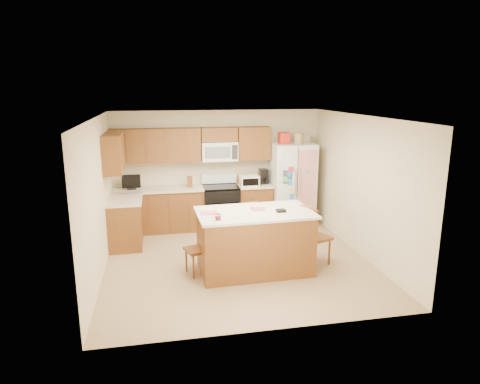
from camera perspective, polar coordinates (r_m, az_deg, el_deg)
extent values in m
plane|color=#84694F|center=(7.60, -0.35, -9.17)|extent=(4.50, 4.50, 0.00)
cube|color=beige|center=(9.38, -2.92, 3.21)|extent=(4.50, 0.10, 2.50)
cube|color=beige|center=(5.11, 4.36, -5.85)|extent=(4.50, 0.10, 2.50)
cube|color=beige|center=(7.16, -18.36, -0.80)|extent=(0.10, 4.50, 2.50)
cube|color=beige|center=(7.93, 15.82, 0.76)|extent=(0.10, 4.50, 2.50)
cube|color=white|center=(7.02, -0.38, 9.98)|extent=(4.50, 4.50, 0.04)
cube|color=brown|center=(9.19, -10.74, -2.44)|extent=(1.87, 0.60, 0.88)
cube|color=brown|center=(9.41, 1.86, -1.82)|extent=(0.72, 0.60, 0.88)
cube|color=brown|center=(8.47, -14.99, -4.06)|extent=(0.60, 0.95, 0.88)
cube|color=beige|center=(9.06, -10.87, 0.34)|extent=(1.87, 0.64, 0.04)
cube|color=beige|center=(9.29, 1.90, 0.90)|extent=(0.72, 0.64, 0.04)
cube|color=beige|center=(8.34, -15.12, -1.05)|extent=(0.64, 0.95, 0.04)
cube|color=brown|center=(9.04, -11.20, 6.10)|extent=(1.85, 0.33, 0.70)
cube|color=brown|center=(9.27, 1.80, 6.53)|extent=(0.70, 0.33, 0.70)
cube|color=brown|center=(9.11, -2.83, 7.69)|extent=(0.76, 0.33, 0.29)
cube|color=brown|center=(8.18, -16.53, 5.01)|extent=(0.33, 0.95, 0.70)
cube|color=brown|center=(8.90, -14.92, 5.78)|extent=(0.02, 0.01, 0.66)
cube|color=brown|center=(8.91, -14.49, -3.14)|extent=(0.02, 0.01, 0.84)
cube|color=brown|center=(8.88, -12.33, 5.91)|extent=(0.02, 0.01, 0.66)
cube|color=brown|center=(8.89, -11.91, -3.03)|extent=(0.02, 0.01, 0.84)
cube|color=brown|center=(8.88, -9.74, 6.02)|extent=(0.02, 0.01, 0.66)
cube|color=brown|center=(8.89, -9.34, -2.92)|extent=(0.02, 0.01, 0.84)
cube|color=brown|center=(8.90, -7.15, 6.13)|extent=(0.01, 0.01, 0.66)
cube|color=brown|center=(8.91, -6.77, -2.79)|extent=(0.01, 0.01, 0.84)
cube|color=brown|center=(9.10, 1.73, 6.40)|extent=(0.01, 0.01, 0.66)
cube|color=brown|center=(9.11, 2.05, -2.33)|extent=(0.01, 0.01, 0.84)
cube|color=white|center=(9.13, -2.78, 5.46)|extent=(0.76, 0.38, 0.40)
cube|color=slate|center=(8.93, -2.98, 5.28)|extent=(0.54, 0.01, 0.24)
cube|color=#262626|center=(8.99, -0.70, 5.35)|extent=(0.12, 0.01, 0.30)
cube|color=brown|center=(9.07, -6.71, 1.34)|extent=(0.10, 0.14, 0.22)
cube|color=black|center=(9.10, -14.25, 0.41)|extent=(0.18, 0.12, 0.02)
cube|color=black|center=(9.07, -14.31, 1.39)|extent=(0.38, 0.03, 0.28)
cube|color=#B24406|center=(9.32, 0.82, 1.64)|extent=(0.35, 0.22, 0.18)
cube|color=white|center=(9.10, 1.24, 1.50)|extent=(0.40, 0.28, 0.23)
cube|color=black|center=(8.96, 1.43, 1.32)|extent=(0.34, 0.01, 0.15)
cube|color=black|center=(9.36, 3.14, 2.12)|extent=(0.18, 0.22, 0.32)
cylinder|color=black|center=(9.31, 3.24, 1.61)|extent=(0.12, 0.12, 0.12)
cube|color=black|center=(9.26, -2.58, -2.08)|extent=(0.76, 0.64, 0.88)
cube|color=black|center=(8.95, -2.27, -2.76)|extent=(0.68, 0.01, 0.42)
cube|color=black|center=(9.14, -2.61, 0.72)|extent=(0.76, 0.64, 0.03)
cube|color=white|center=(9.37, -2.86, 1.82)|extent=(0.76, 0.10, 0.20)
cube|color=white|center=(9.44, 6.90, 1.03)|extent=(0.90, 0.75, 1.80)
cube|color=#4C4C4C|center=(9.09, 7.64, 0.51)|extent=(0.02, 0.01, 1.75)
cube|color=silver|center=(9.02, 7.41, 1.39)|extent=(0.02, 0.03, 0.55)
cube|color=silver|center=(9.05, 8.01, 1.41)|extent=(0.02, 0.03, 0.55)
cube|color=#3F3F44|center=(8.97, 6.35, 2.00)|extent=(0.20, 0.01, 0.28)
cube|color=#D84C59|center=(9.12, 8.86, 1.48)|extent=(0.42, 0.01, 1.30)
cube|color=red|center=(9.22, 5.89, 7.18)|extent=(0.22, 0.22, 0.24)
cylinder|color=tan|center=(9.26, 7.77, 7.09)|extent=(0.18, 0.18, 0.22)
cube|color=gray|center=(9.44, 8.56, 7.07)|extent=(0.18, 0.20, 0.18)
cube|color=brown|center=(7.07, 1.95, -6.73)|extent=(1.81, 1.06, 0.98)
cube|color=beige|center=(6.91, 1.99, -2.77)|extent=(1.89, 1.14, 0.04)
cylinder|color=red|center=(6.46, -2.94, -3.47)|extent=(0.08, 0.08, 0.06)
cylinder|color=white|center=(6.46, -2.94, -3.34)|extent=(0.09, 0.09, 0.09)
cube|color=#DD9D96|center=(6.97, 2.38, -2.13)|extent=(0.20, 0.16, 0.07)
cube|color=black|center=(6.90, 5.46, -2.49)|extent=(0.15, 0.12, 0.04)
cube|color=white|center=(6.68, -4.42, -3.13)|extent=(0.31, 0.25, 0.02)
cube|color=#D84C4C|center=(6.76, -4.16, -2.81)|extent=(0.27, 0.21, 0.01)
cylinder|color=white|center=(6.57, -0.31, -3.38)|extent=(0.14, 0.06, 0.01)
cube|color=brown|center=(7.01, -5.71, -7.67)|extent=(0.46, 0.47, 0.04)
cylinder|color=brown|center=(7.18, -7.17, -9.03)|extent=(0.03, 0.03, 0.39)
cylinder|color=brown|center=(6.91, -6.23, -9.92)|extent=(0.03, 0.03, 0.39)
cylinder|color=brown|center=(7.27, -5.15, -8.67)|extent=(0.03, 0.03, 0.39)
cylinder|color=brown|center=(7.01, -4.14, -9.53)|extent=(0.03, 0.03, 0.39)
cylinder|color=brown|center=(7.10, -5.03, -5.33)|extent=(0.02, 0.02, 0.44)
cylinder|color=brown|center=(7.05, -4.81, -5.49)|extent=(0.02, 0.02, 0.44)
cylinder|color=brown|center=(6.99, -4.59, -5.66)|extent=(0.02, 0.02, 0.44)
cylinder|color=brown|center=(6.93, -4.36, -5.82)|extent=(0.02, 0.02, 0.44)
cylinder|color=brown|center=(6.87, -4.13, -5.99)|extent=(0.02, 0.02, 0.44)
cube|color=brown|center=(6.92, -4.62, -3.95)|extent=(0.14, 0.36, 0.05)
cube|color=brown|center=(7.78, 0.39, -4.97)|extent=(0.55, 0.54, 0.05)
cylinder|color=brown|center=(8.07, 0.90, -6.10)|extent=(0.04, 0.04, 0.45)
cylinder|color=brown|center=(7.90, -1.30, -6.53)|extent=(0.04, 0.04, 0.45)
cylinder|color=brown|center=(7.82, 2.09, -6.76)|extent=(0.04, 0.04, 0.45)
cylinder|color=brown|center=(7.65, -0.16, -7.23)|extent=(0.04, 0.04, 0.45)
cylinder|color=brown|center=(7.63, 2.07, -3.22)|extent=(0.02, 0.02, 0.50)
cylinder|color=brown|center=(7.59, 1.58, -3.31)|extent=(0.02, 0.02, 0.50)
cylinder|color=brown|center=(7.55, 1.08, -3.40)|extent=(0.02, 0.02, 0.50)
cylinder|color=brown|center=(7.51, 0.57, -3.49)|extent=(0.02, 0.02, 0.50)
cylinder|color=brown|center=(7.48, 0.06, -3.58)|extent=(0.02, 0.02, 0.50)
cube|color=brown|center=(7.48, 1.08, -1.58)|extent=(0.40, 0.18, 0.05)
cube|color=brown|center=(7.45, 10.06, -5.96)|extent=(0.56, 0.57, 0.05)
cylinder|color=brown|center=(7.52, 11.82, -7.87)|extent=(0.04, 0.04, 0.46)
cylinder|color=brown|center=(7.76, 9.96, -7.09)|extent=(0.04, 0.04, 0.46)
cylinder|color=brown|center=(7.31, 10.01, -8.41)|extent=(0.04, 0.04, 0.46)
cylinder|color=brown|center=(7.56, 8.17, -7.59)|extent=(0.04, 0.04, 0.46)
cylinder|color=brown|center=(7.14, 9.94, -4.51)|extent=(0.02, 0.02, 0.51)
cylinder|color=brown|center=(7.19, 9.52, -4.34)|extent=(0.02, 0.02, 0.51)
cylinder|color=brown|center=(7.25, 9.10, -4.19)|extent=(0.02, 0.02, 0.51)
cylinder|color=brown|center=(7.31, 8.69, -4.03)|extent=(0.02, 0.02, 0.51)
cylinder|color=brown|center=(7.36, 8.28, -3.87)|extent=(0.02, 0.02, 0.51)
cube|color=brown|center=(7.18, 9.18, -2.26)|extent=(0.19, 0.41, 0.05)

